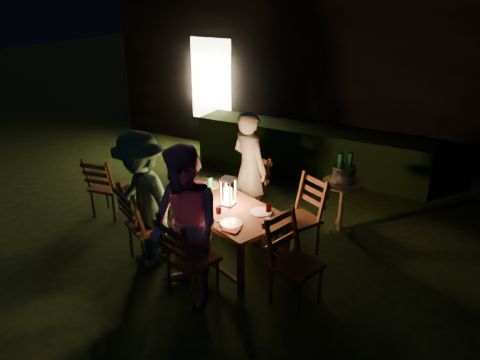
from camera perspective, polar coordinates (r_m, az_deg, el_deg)
The scene contains 29 objects.
garden_envelope at distance 10.25m, azimuth 16.37°, elevation 13.30°, with size 40.00×40.00×3.20m.
dining_table at distance 5.66m, azimuth -2.17°, elevation -3.66°, with size 1.85×1.38×0.69m.
chair_near_left at distance 5.78m, azimuth -11.02°, elevation -6.92°, with size 0.65×0.67×1.06m.
chair_near_right at distance 5.11m, azimuth -5.94°, elevation -10.98°, with size 0.60×0.62×1.05m.
chair_far_left at distance 6.55m, azimuth 0.81°, elevation -2.86°, with size 0.59×0.61×1.00m.
chair_far_right at distance 5.91m, azimuth 7.16°, elevation -6.06°, with size 0.63×0.64×1.02m.
chair_end at distance 5.04m, azimuth 6.63°, elevation -11.73°, with size 0.60×0.57×1.02m.
chair_spare at distance 7.01m, azimuth -15.69°, elevation -2.01°, with size 0.49×0.52×0.97m.
person_house_side at distance 6.37m, azimuth 1.17°, elevation 1.38°, with size 0.59×0.39×1.62m, color beige.
person_opp_right at distance 4.81m, azimuth -6.70°, elevation -5.77°, with size 0.84×0.65×1.73m, color #C587B3.
person_opp_left at distance 5.52m, azimuth -11.84°, elevation -2.49°, with size 1.07×0.62×1.66m, color #2F5E3F.
lantern at distance 5.55m, azimuth -1.48°, elevation -1.61°, with size 0.16×0.16×0.35m.
plate_far_left at distance 6.15m, azimuth -3.69°, elevation -0.65°, with size 0.25×0.25×0.01m, color white.
plate_near_left at distance 5.92m, azimuth -7.12°, elevation -1.74°, with size 0.25×0.25×0.01m, color white.
plate_far_right at distance 5.44m, azimuth 2.56°, elevation -3.93°, with size 0.25×0.25×0.01m, color white.
plate_near_right at distance 5.19m, azimuth -1.06°, elevation -5.34°, with size 0.25×0.25×0.01m, color white.
wineglass_a at distance 5.96m, azimuth -1.82°, elevation -0.54°, with size 0.06×0.06×0.18m, color #59070F, non-canonical shape.
wineglass_b at distance 6.07m, azimuth -7.25°, elevation -0.28°, with size 0.06×0.06×0.18m, color #59070F, non-canonical shape.
wineglass_c at distance 5.23m, azimuth -2.62°, elevation -4.16°, with size 0.06×0.06×0.18m, color #59070F, non-canonical shape.
wineglass_d at distance 5.27m, azimuth 3.49°, elevation -3.92°, with size 0.06×0.06×0.18m, color #59070F, non-canonical shape.
wineglass_e at distance 5.51m, azimuth -5.30°, elevation -2.73°, with size 0.06×0.06×0.18m, color silver, non-canonical shape.
bottle_table at distance 5.75m, azimuth -3.72°, elevation -0.94°, with size 0.07×0.07×0.28m, color #0F471E.
napkin_left at distance 5.57m, azimuth -5.74°, elevation -3.37°, with size 0.18×0.14×0.01m, color red.
napkin_right at distance 5.08m, azimuth -1.06°, elevation -6.05°, with size 0.18×0.14×0.01m, color red.
phone at distance 5.94m, azimuth -8.14°, elevation -1.76°, with size 0.14×0.07×0.01m, color black.
side_table at distance 6.36m, azimuth 12.42°, elevation -0.91°, with size 0.54×0.54×0.73m.
ice_bucket at distance 6.28m, azimuth 12.57°, elevation 0.72°, with size 0.30×0.30×0.22m, color #A5A8AD.
bottle_bucket_a at distance 6.24m, azimuth 12.07°, elevation 1.11°, with size 0.07×0.07×0.32m, color #0F471E.
bottle_bucket_b at distance 6.29m, azimuth 13.15°, elevation 1.18°, with size 0.07×0.07×0.32m, color #0F471E.
Camera 1 is at (2.20, -3.73, 3.18)m, focal length 35.00 mm.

